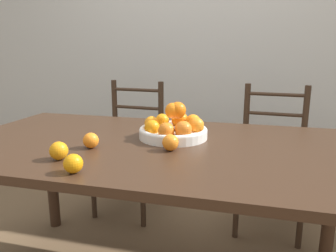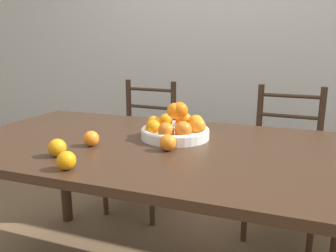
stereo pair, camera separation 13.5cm
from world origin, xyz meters
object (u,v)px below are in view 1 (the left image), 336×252
Objects in this scene: chair_left at (130,148)px; chair_right at (272,159)px; fruit_bowl at (174,128)px; orange_loose_0 at (59,151)px; orange_loose_3 at (170,143)px; orange_loose_2 at (91,140)px; orange_loose_1 at (73,164)px.

chair_left and chair_right have the same top height.
fruit_bowl is 4.56× the size of orange_loose_0.
chair_right is at bearing 62.41° from orange_loose_3.
chair_left is at bearing 101.67° from orange_loose_2.
orange_loose_3 is at bearing -80.38° from fruit_bowl.
orange_loose_0 is 0.07× the size of chair_left.
orange_loose_3 is 0.07× the size of chair_right.
fruit_bowl is 4.82× the size of orange_loose_2.
chair_left is (-0.19, 0.94, -0.33)m from orange_loose_2.
orange_loose_2 is 0.34m from orange_loose_3.
orange_loose_1 is at bearing -127.94° from orange_loose_3.
orange_loose_0 is 1.06× the size of orange_loose_1.
fruit_bowl is 0.57m from orange_loose_1.
fruit_bowl is 0.34× the size of chair_left.
chair_left is (-0.53, 0.88, -0.33)m from orange_loose_3.
orange_loose_3 is 1.08m from chair_left.
chair_left reaches higher than orange_loose_2.
chair_right is at bearing 54.10° from fruit_bowl.
chair_right is (0.80, 0.94, -0.33)m from orange_loose_2.
chair_right is at bearing 4.02° from chair_left.
orange_loose_0 reaches higher than orange_loose_2.
orange_loose_2 is 1.01m from chair_left.
orange_loose_1 is 0.97× the size of orange_loose_3.
orange_loose_1 is at bearing -40.89° from orange_loose_0.
fruit_bowl is 0.55m from orange_loose_0.
orange_loose_3 reaches higher than orange_loose_2.
orange_loose_3 is 1.05m from chair_right.
orange_loose_3 is (0.34, 0.05, 0.00)m from orange_loose_2.
orange_loose_2 is at bearing -126.64° from chair_right.
orange_loose_2 is 0.07× the size of chair_left.
chair_right reaches higher than orange_loose_3.
orange_loose_2 is (-0.30, -0.25, -0.02)m from fruit_bowl.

